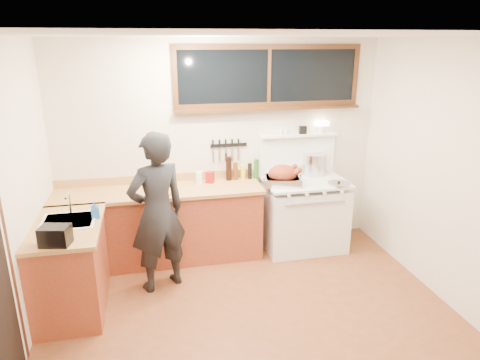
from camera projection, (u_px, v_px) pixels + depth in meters
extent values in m
cube|color=brown|center=(254.00, 322.00, 4.10)|extent=(4.00, 3.50, 0.02)
cube|color=beige|center=(220.00, 146.00, 5.34)|extent=(4.00, 0.05, 2.60)
cube|color=beige|center=(347.00, 318.00, 2.04)|extent=(4.00, 0.05, 2.60)
cube|color=beige|center=(0.00, 213.00, 3.28)|extent=(0.05, 3.50, 2.60)
cube|color=beige|center=(460.00, 178.00, 4.10)|extent=(0.05, 3.50, 2.60)
cube|color=white|center=(257.00, 32.00, 3.28)|extent=(4.00, 3.50, 0.05)
cube|color=maroon|center=(160.00, 226.00, 5.14)|extent=(2.40, 0.60, 0.86)
cube|color=#B38147|center=(158.00, 191.00, 4.99)|extent=(2.44, 0.64, 0.04)
cube|color=#B38147|center=(157.00, 178.00, 5.25)|extent=(2.40, 0.03, 0.10)
sphere|color=#B78C38|center=(66.00, 222.00, 4.60)|extent=(0.03, 0.03, 0.03)
sphere|color=#B78C38|center=(114.00, 218.00, 4.70)|extent=(0.03, 0.03, 0.03)
sphere|color=#B78C38|center=(160.00, 214.00, 4.80)|extent=(0.03, 0.03, 0.03)
sphere|color=#B78C38|center=(204.00, 211.00, 4.90)|extent=(0.03, 0.03, 0.03)
sphere|color=#B78C38|center=(243.00, 208.00, 4.99)|extent=(0.03, 0.03, 0.03)
cube|color=maroon|center=(71.00, 268.00, 4.20)|extent=(0.60, 1.05, 0.86)
cube|color=#B38147|center=(66.00, 226.00, 4.06)|extent=(0.64, 1.09, 0.04)
cube|color=white|center=(69.00, 227.00, 4.14)|extent=(0.45, 0.40, 0.14)
cube|color=white|center=(68.00, 221.00, 4.12)|extent=(0.50, 0.45, 0.01)
cylinder|color=silver|center=(70.00, 203.00, 4.25)|extent=(0.02, 0.02, 0.24)
cylinder|color=silver|center=(67.00, 195.00, 4.14)|extent=(0.02, 0.18, 0.02)
cube|color=white|center=(303.00, 217.00, 5.47)|extent=(1.00, 0.70, 0.82)
cube|color=white|center=(305.00, 182.00, 5.32)|extent=(1.02, 0.72, 0.03)
cube|color=white|center=(314.00, 219.00, 5.12)|extent=(0.88, 0.02, 0.46)
cylinder|color=silver|center=(316.00, 203.00, 5.02)|extent=(0.75, 0.02, 0.02)
cylinder|color=white|center=(289.00, 196.00, 4.93)|extent=(0.04, 0.03, 0.04)
cylinder|color=white|center=(307.00, 195.00, 4.98)|extent=(0.04, 0.03, 0.04)
cylinder|color=white|center=(325.00, 193.00, 5.02)|extent=(0.04, 0.03, 0.04)
cylinder|color=white|center=(342.00, 192.00, 5.07)|extent=(0.04, 0.03, 0.04)
cube|color=white|center=(297.00, 155.00, 5.54)|extent=(1.00, 0.05, 0.50)
cube|color=white|center=(299.00, 135.00, 5.43)|extent=(1.00, 0.12, 0.03)
cylinder|color=white|center=(321.00, 129.00, 5.47)|extent=(0.09, 0.09, 0.09)
cube|color=#FFE5B2|center=(322.00, 123.00, 5.44)|extent=(0.17, 0.09, 0.06)
cube|color=black|center=(303.00, 130.00, 5.42)|extent=(0.09, 0.05, 0.10)
cylinder|color=white|center=(286.00, 131.00, 5.37)|extent=(0.04, 0.04, 0.09)
cylinder|color=white|center=(281.00, 131.00, 5.36)|extent=(0.04, 0.04, 0.09)
cube|color=black|center=(269.00, 76.00, 5.16)|extent=(2.20, 0.01, 0.62)
cube|color=#321C0E|center=(270.00, 47.00, 5.05)|extent=(2.32, 0.04, 0.06)
cube|color=#321C0E|center=(268.00, 104.00, 5.26)|extent=(2.32, 0.04, 0.06)
cube|color=#321C0E|center=(175.00, 78.00, 4.92)|extent=(0.06, 0.04, 0.62)
cube|color=#321C0E|center=(355.00, 75.00, 5.38)|extent=(0.06, 0.04, 0.62)
cube|color=#321C0E|center=(269.00, 76.00, 5.15)|extent=(0.04, 0.04, 0.62)
cube|color=#321C0E|center=(269.00, 109.00, 5.23)|extent=(2.32, 0.13, 0.03)
cube|color=#321C0E|center=(8.00, 246.00, 3.30)|extent=(0.01, 0.07, 2.10)
cube|color=black|center=(229.00, 145.00, 5.32)|extent=(0.46, 0.02, 0.04)
cube|color=silver|center=(213.00, 155.00, 5.30)|extent=(0.02, 0.00, 0.18)
cube|color=black|center=(213.00, 144.00, 5.25)|extent=(0.02, 0.02, 0.10)
cube|color=silver|center=(220.00, 155.00, 5.31)|extent=(0.02, 0.00, 0.18)
cube|color=black|center=(219.00, 144.00, 5.27)|extent=(0.02, 0.02, 0.10)
cube|color=silver|center=(226.00, 154.00, 5.33)|extent=(0.02, 0.00, 0.18)
cube|color=black|center=(226.00, 143.00, 5.28)|extent=(0.02, 0.02, 0.10)
cube|color=silver|center=(232.00, 154.00, 5.34)|extent=(0.03, 0.00, 0.18)
cube|color=black|center=(232.00, 143.00, 5.30)|extent=(0.02, 0.02, 0.10)
cube|color=silver|center=(238.00, 153.00, 5.36)|extent=(0.03, 0.00, 0.18)
cube|color=black|center=(238.00, 143.00, 5.32)|extent=(0.02, 0.02, 0.10)
imported|color=black|center=(157.00, 213.00, 4.43)|extent=(0.74, 0.63, 1.72)
imported|color=#235CB0|center=(95.00, 210.00, 4.18)|extent=(0.09, 0.09, 0.17)
cube|color=black|center=(55.00, 236.00, 3.62)|extent=(0.27, 0.22, 0.17)
cube|color=#B38147|center=(156.00, 192.00, 4.87)|extent=(0.45, 0.39, 0.02)
ellipsoid|color=maroon|center=(155.00, 187.00, 4.85)|extent=(0.24, 0.20, 0.12)
sphere|color=maroon|center=(163.00, 183.00, 4.91)|extent=(0.05, 0.05, 0.05)
sphere|color=maroon|center=(164.00, 186.00, 4.82)|extent=(0.05, 0.05, 0.05)
cube|color=silver|center=(282.00, 181.00, 5.15)|extent=(0.50, 0.42, 0.10)
cube|color=#3F3F42|center=(282.00, 178.00, 5.14)|extent=(0.44, 0.36, 0.03)
torus|color=silver|center=(264.00, 178.00, 5.09)|extent=(0.04, 0.10, 0.10)
torus|color=silver|center=(301.00, 176.00, 5.18)|extent=(0.04, 0.10, 0.10)
ellipsoid|color=maroon|center=(283.00, 174.00, 5.12)|extent=(0.39, 0.33, 0.22)
cylinder|color=maroon|center=(294.00, 173.00, 5.06)|extent=(0.13, 0.08, 0.10)
sphere|color=maroon|center=(299.00, 170.00, 5.06)|extent=(0.07, 0.07, 0.07)
cylinder|color=maroon|center=(290.00, 170.00, 5.21)|extent=(0.13, 0.08, 0.10)
sphere|color=maroon|center=(295.00, 166.00, 5.22)|extent=(0.07, 0.07, 0.07)
cylinder|color=silver|center=(314.00, 164.00, 5.52)|extent=(0.35, 0.35, 0.28)
cylinder|color=silver|center=(299.00, 169.00, 5.58)|extent=(0.16, 0.16, 0.12)
cylinder|color=black|center=(296.00, 163.00, 5.67)|extent=(0.02, 0.16, 0.02)
cylinder|color=silver|center=(339.00, 184.00, 5.16)|extent=(0.32, 0.32, 0.02)
sphere|color=black|center=(339.00, 182.00, 5.16)|extent=(0.03, 0.03, 0.03)
cube|color=maroon|center=(210.00, 177.00, 5.22)|extent=(0.12, 0.11, 0.14)
cylinder|color=white|center=(199.00, 178.00, 5.17)|extent=(0.09, 0.09, 0.15)
cylinder|color=black|center=(229.00, 168.00, 5.30)|extent=(0.07, 0.07, 0.30)
cylinder|color=black|center=(236.00, 171.00, 5.33)|extent=(0.06, 0.06, 0.22)
cylinder|color=black|center=(243.00, 172.00, 5.35)|extent=(0.06, 0.06, 0.18)
cylinder|color=black|center=(250.00, 171.00, 5.37)|extent=(0.05, 0.05, 0.20)
cylinder|color=black|center=(256.00, 169.00, 5.38)|extent=(0.06, 0.06, 0.25)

